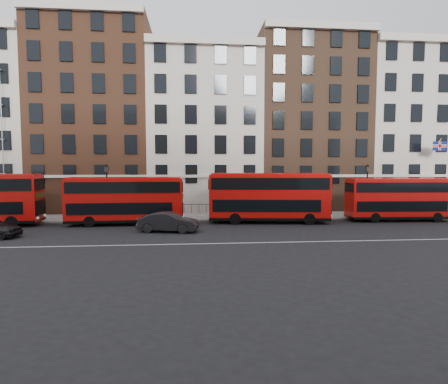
{
  "coord_description": "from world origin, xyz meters",
  "views": [
    {
      "loc": [
        -1.37,
        -25.23,
        5.12
      ],
      "look_at": [
        1.28,
        5.0,
        3.0
      ],
      "focal_mm": 28.0,
      "sensor_mm": 36.0,
      "label": 1
    }
  ],
  "objects": [
    {
      "name": "road_centre_line",
      "position": [
        0.0,
        -2.0,
        0.01
      ],
      "size": [
        70.0,
        0.12,
        0.01
      ],
      "primitive_type": "cube",
      "color": "white",
      "rests_on": "ground"
    },
    {
      "name": "kerb",
      "position": [
        0.0,
        8.0,
        0.08
      ],
      "size": [
        80.0,
        0.3,
        0.16
      ],
      "primitive_type": "cube",
      "color": "gray",
      "rests_on": "ground"
    },
    {
      "name": "pavement",
      "position": [
        0.0,
        10.5,
        0.07
      ],
      "size": [
        80.0,
        5.0,
        0.15
      ],
      "primitive_type": "cube",
      "color": "gray",
      "rests_on": "ground"
    },
    {
      "name": "lamp_post_left",
      "position": [
        -9.49,
        8.4,
        3.08
      ],
      "size": [
        0.44,
        0.44,
        5.33
      ],
      "color": "black",
      "rests_on": "pavement"
    },
    {
      "name": "car_front",
      "position": [
        -3.41,
        2.68,
        0.79
      ],
      "size": [
        5.01,
        2.62,
        1.57
      ],
      "primitive_type": "imported",
      "rotation": [
        0.0,
        0.0,
        1.36
      ],
      "color": "black",
      "rests_on": "ground"
    },
    {
      "name": "building_terrace",
      "position": [
        -0.31,
        17.88,
        10.24
      ],
      "size": [
        64.0,
        11.95,
        22.0
      ],
      "color": "#BDB7A3",
      "rests_on": "ground"
    },
    {
      "name": "ground",
      "position": [
        0.0,
        0.0,
        0.0
      ],
      "size": [
        120.0,
        120.0,
        0.0
      ],
      "primitive_type": "plane",
      "color": "black",
      "rests_on": "ground"
    },
    {
      "name": "bus_c",
      "position": [
        5.54,
        6.54,
        2.48
      ],
      "size": [
        11.21,
        3.81,
        4.62
      ],
      "rotation": [
        0.0,
        0.0,
        -0.11
      ],
      "color": "red",
      "rests_on": "ground"
    },
    {
      "name": "bus_d",
      "position": [
        18.24,
        6.54,
        2.21
      ],
      "size": [
        9.89,
        2.79,
        4.12
      ],
      "rotation": [
        0.0,
        0.0,
        -0.04
      ],
      "color": "red",
      "rests_on": "ground"
    },
    {
      "name": "lamp_post_right",
      "position": [
        16.03,
        8.42,
        3.08
      ],
      "size": [
        0.44,
        0.44,
        5.33
      ],
      "color": "black",
      "rests_on": "pavement"
    },
    {
      "name": "iron_railings",
      "position": [
        0.0,
        12.7,
        0.65
      ],
      "size": [
        6.6,
        0.06,
        1.0
      ],
      "primitive_type": null,
      "color": "black",
      "rests_on": "pavement"
    },
    {
      "name": "bus_b",
      "position": [
        -7.47,
        6.53,
        2.29
      ],
      "size": [
        10.22,
        2.64,
        4.27
      ],
      "rotation": [
        0.0,
        0.0,
        0.02
      ],
      "color": "red",
      "rests_on": "ground"
    }
  ]
}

